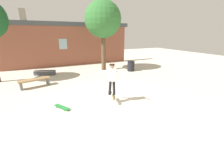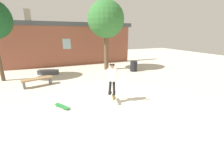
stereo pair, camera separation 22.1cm
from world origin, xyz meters
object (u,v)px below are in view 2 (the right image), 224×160
(park_bench, at_px, (37,80))
(skateboard_flipping, at_px, (114,97))
(tree_right, at_px, (106,20))
(trash_bin, at_px, (134,66))
(skate_ledge, at_px, (48,72))
(skater, at_px, (112,76))
(skateboard_resting, at_px, (62,106))

(park_bench, xyz_separation_m, skateboard_flipping, (3.20, -3.73, -0.10))
(tree_right, xyz_separation_m, trash_bin, (1.85, -1.31, -3.50))
(skateboard_flipping, bearing_deg, trash_bin, -6.60)
(park_bench, relative_size, trash_bin, 2.12)
(skate_ledge, bearing_deg, park_bench, -81.03)
(trash_bin, distance_m, skater, 6.10)
(trash_bin, bearing_deg, skate_ledge, 165.53)
(tree_right, xyz_separation_m, skateboard_flipping, (-1.94, -5.96, -3.67))
(tree_right, distance_m, park_bench, 6.65)
(tree_right, distance_m, skateboard_resting, 7.93)
(park_bench, relative_size, skater, 1.22)
(tree_right, height_order, trash_bin, tree_right)
(trash_bin, distance_m, skateboard_flipping, 6.01)
(tree_right, height_order, skater, tree_right)
(tree_right, xyz_separation_m, skater, (-2.03, -5.95, -2.70))
(skate_ledge, relative_size, skater, 1.10)
(park_bench, distance_m, skateboard_resting, 3.50)
(skateboard_flipping, xyz_separation_m, skateboard_resting, (-2.17, 0.39, -0.18))
(skateboard_flipping, bearing_deg, skater, 115.84)
(park_bench, bearing_deg, skate_ledge, 62.94)
(skate_ledge, relative_size, skateboard_resting, 1.97)
(tree_right, relative_size, skater, 3.88)
(skateboard_resting, bearing_deg, skate_ledge, 152.01)
(skater, bearing_deg, skateboard_resting, 112.22)
(skater, relative_size, skateboard_flipping, 1.81)
(skater, bearing_deg, skate_ledge, 54.34)
(skate_ledge, height_order, skater, skater)
(trash_bin, height_order, skateboard_resting, trash_bin)
(trash_bin, xyz_separation_m, skateboard_resting, (-5.96, -4.26, -0.35))
(trash_bin, xyz_separation_m, skater, (-3.88, -4.64, 0.80))
(tree_right, bearing_deg, skateboard_flipping, -108.06)
(skateboard_flipping, bearing_deg, skateboard_resting, 112.36)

